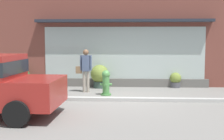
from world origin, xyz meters
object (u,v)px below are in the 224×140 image
Objects in this scene: potted_plant_doorstep at (24,78)px; pedestrian_with_handbag at (85,67)px; fire_hydrant at (106,82)px; potted_plant_window_right at (175,80)px; potted_plant_window_center at (100,75)px.

pedestrian_with_handbag is at bearing -23.64° from potted_plant_doorstep.
pedestrian_with_handbag reaches higher than fire_hydrant.
potted_plant_window_center is (-3.27, -0.29, 0.21)m from potted_plant_window_right.
potted_plant_window_right is 6.63m from potted_plant_doorstep.
pedestrian_with_handbag is (-0.85, 0.60, 0.49)m from fire_hydrant.
potted_plant_window_center reaches higher than fire_hydrant.
pedestrian_with_handbag is at bearing -159.09° from potted_plant_window_right.
potted_plant_window_right is at bearing 5.11° from potted_plant_window_center.
potted_plant_window_center is (0.44, 1.13, -0.44)m from pedestrian_with_handbag.
pedestrian_with_handbag is 4.03m from potted_plant_window_right.
potted_plant_window_right is at bearing 1.23° from potted_plant_doorstep.
fire_hydrant is 1.78m from potted_plant_window_center.
potted_plant_doorstep reaches higher than potted_plant_window_right.
fire_hydrant is 1.43× the size of potted_plant_window_right.
fire_hydrant is at bearing -76.66° from potted_plant_window_center.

